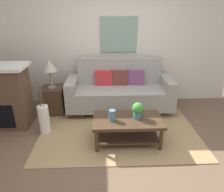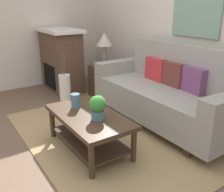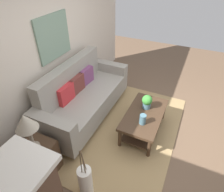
{
  "view_description": "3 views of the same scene",
  "coord_description": "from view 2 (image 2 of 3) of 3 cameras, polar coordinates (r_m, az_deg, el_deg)",
  "views": [
    {
      "loc": [
        -0.24,
        -2.65,
        2.06
      ],
      "look_at": [
        -0.1,
        0.89,
        0.54
      ],
      "focal_mm": 33.28,
      "sensor_mm": 36.0,
      "label": 1
    },
    {
      "loc": [
        2.39,
        -0.99,
        1.57
      ],
      "look_at": [
        -0.09,
        0.67,
        0.49
      ],
      "focal_mm": 40.61,
      "sensor_mm": 36.0,
      "label": 2
    },
    {
      "loc": [
        -2.39,
        -0.33,
        2.65
      ],
      "look_at": [
        0.05,
        0.81,
        0.66
      ],
      "focal_mm": 31.06,
      "sensor_mm": 36.0,
      "label": 3
    }
  ],
  "objects": [
    {
      "name": "floor_vase_branch_c",
      "position": [
        4.1,
        -11.17,
        7.13
      ],
      "size": [
        0.03,
        0.05,
        0.36
      ],
      "primitive_type": "cylinder",
      "rotation": [
        -0.1,
        0.05,
        0.0
      ],
      "color": "brown",
      "rests_on": "floor_vase"
    },
    {
      "name": "framed_painting",
      "position": [
        3.7,
        18.5,
        18.2
      ],
      "size": [
        0.78,
        0.03,
        0.73
      ],
      "primitive_type": "cube",
      "color": "gray"
    },
    {
      "name": "coffee_table",
      "position": [
        2.86,
        -5.17,
        -6.26
      ],
      "size": [
        1.1,
        0.6,
        0.43
      ],
      "color": "#422D1E",
      "rests_on": "ground_plane"
    },
    {
      "name": "couch",
      "position": [
        3.54,
        11.88,
        0.62
      ],
      "size": [
        2.17,
        0.84,
        1.08
      ],
      "color": "gray",
      "rests_on": "ground_plane"
    },
    {
      "name": "side_table",
      "position": [
        4.55,
        -1.63,
        3.38
      ],
      "size": [
        0.44,
        0.44,
        0.56
      ],
      "primitive_type": "cube",
      "color": "#422D1E",
      "rests_on": "ground_plane"
    },
    {
      "name": "floor_vase",
      "position": [
        4.21,
        -10.51,
        1.35
      ],
      "size": [
        0.18,
        0.18,
        0.51
      ],
      "primitive_type": "cylinder",
      "color": "white",
      "rests_on": "ground_plane"
    },
    {
      "name": "wall_left",
      "position": [
        5.28,
        -18.69,
        16.5
      ],
      "size": [
        0.1,
        4.92,
        2.7
      ],
      "primitive_type": "cube",
      "color": "beige",
      "rests_on": "ground_plane"
    },
    {
      "name": "wall_back",
      "position": [
        3.81,
        17.9,
        15.64
      ],
      "size": [
        5.27,
        0.1,
        2.7
      ],
      "primitive_type": "cube",
      "color": "beige",
      "rests_on": "ground_plane"
    },
    {
      "name": "floor_vase_branch_b",
      "position": [
        4.11,
        -10.72,
        7.2
      ],
      "size": [
        0.04,
        0.03,
        0.36
      ],
      "primitive_type": "cylinder",
      "rotation": [
        -0.04,
        0.08,
        0.0
      ],
      "color": "brown",
      "rests_on": "floor_vase"
    },
    {
      "name": "tabletop_vase",
      "position": [
        2.97,
        -8.21,
        -1.13
      ],
      "size": [
        0.11,
        0.11,
        0.17
      ],
      "primitive_type": "cylinder",
      "color": "slate",
      "rests_on": "coffee_table"
    },
    {
      "name": "area_rug",
      "position": [
        3.22,
        -1.64,
        -9.2
      ],
      "size": [
        2.76,
        1.75,
        0.01
      ],
      "primitive_type": "cube",
      "color": "#A38456",
      "rests_on": "ground_plane"
    },
    {
      "name": "fireplace",
      "position": [
        4.94,
        -11.36,
        7.99
      ],
      "size": [
        1.02,
        0.58,
        1.16
      ],
      "color": "brown",
      "rests_on": "ground_plane"
    },
    {
      "name": "floor_vase_branch_a",
      "position": [
        4.08,
        -10.78,
        7.1
      ],
      "size": [
        0.03,
        0.04,
        0.36
      ],
      "primitive_type": "cylinder",
      "rotation": [
        -0.09,
        -0.04,
        0.0
      ],
      "color": "brown",
      "rests_on": "floor_vase"
    },
    {
      "name": "table_lamp",
      "position": [
        4.4,
        -1.72,
        12.34
      ],
      "size": [
        0.28,
        0.28,
        0.57
      ],
      "color": "gray",
      "rests_on": "side_table"
    },
    {
      "name": "potted_plant_tabletop",
      "position": [
        2.64,
        -3.23,
        -2.4
      ],
      "size": [
        0.18,
        0.18,
        0.26
      ],
      "color": "slate",
      "rests_on": "coffee_table"
    },
    {
      "name": "ground_plane",
      "position": [
        3.03,
        -9.83,
        -11.74
      ],
      "size": [
        9.27,
        9.27,
        0.0
      ],
      "primitive_type": "plane",
      "color": "brown"
    },
    {
      "name": "throw_pillow_crimson",
      "position": [
        3.78,
        9.88,
        5.94
      ],
      "size": [
        0.36,
        0.13,
        0.32
      ],
      "primitive_type": "cube",
      "rotation": [
        0.0,
        0.0,
        -0.03
      ],
      "color": "red",
      "rests_on": "couch"
    },
    {
      "name": "throw_pillow_plum",
      "position": [
        3.34,
        17.79,
        3.45
      ],
      "size": [
        0.37,
        0.16,
        0.32
      ],
      "primitive_type": "cube",
      "rotation": [
        0.0,
        0.0,
        -0.11
      ],
      "color": "#7A4270",
      "rests_on": "couch"
    },
    {
      "name": "throw_pillow_maroon",
      "position": [
        3.55,
        13.6,
        4.79
      ],
      "size": [
        0.36,
        0.14,
        0.32
      ],
      "primitive_type": "cube",
      "rotation": [
        0.0,
        0.0,
        -0.04
      ],
      "color": "brown",
      "rests_on": "couch"
    }
  ]
}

